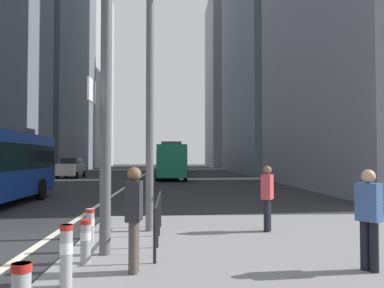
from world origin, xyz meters
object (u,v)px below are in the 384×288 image
(city_bus_red_distant, at_px, (175,158))
(street_lamp_post, at_px, (150,35))
(pedestrian_far, at_px, (134,214))
(pedestrian_walking, at_px, (267,195))
(car_receding_far, at_px, (167,163))
(city_bus_red_receding, at_px, (171,159))
(car_receding_near, at_px, (171,166))
(bollard_left, at_px, (66,252))
(bollard_back, at_px, (90,225))
(pedestrian_waiting, at_px, (369,214))
(car_oncoming_mid, at_px, (71,168))
(bollard_right, at_px, (86,239))
(traffic_signal_gantry, at_px, (3,53))

(city_bus_red_distant, xyz_separation_m, street_lamp_post, (-1.16, -45.72, 3.45))
(pedestrian_far, bearing_deg, pedestrian_walking, 47.99)
(street_lamp_post, bearing_deg, car_receding_far, 90.15)
(city_bus_red_receding, height_order, street_lamp_post, street_lamp_post)
(city_bus_red_distant, relative_size, car_receding_near, 2.58)
(car_receding_far, distance_m, pedestrian_far, 60.66)
(car_receding_far, relative_size, bollard_left, 4.85)
(car_receding_far, xyz_separation_m, bollard_left, (-0.84, -61.32, -0.33))
(city_bus_red_receding, height_order, bollard_back, city_bus_red_receding)
(bollard_back, bearing_deg, pedestrian_waiting, -23.73)
(bollard_left, xyz_separation_m, bollard_back, (-0.21, 2.77, -0.07))
(city_bus_red_distant, bearing_deg, pedestrian_walking, -87.66)
(car_oncoming_mid, height_order, car_receding_far, same)
(car_receding_near, relative_size, pedestrian_waiting, 2.43)
(bollard_right, distance_m, pedestrian_walking, 4.93)
(car_receding_near, bearing_deg, street_lamp_post, -90.90)
(pedestrian_waiting, bearing_deg, bollard_back, 156.27)
(city_bus_red_distant, xyz_separation_m, pedestrian_walking, (1.88, -45.96, -0.75))
(street_lamp_post, height_order, pedestrian_walking, street_lamp_post)
(traffic_signal_gantry, xyz_separation_m, bollard_left, (1.76, -1.90, -3.45))
(car_receding_near, relative_size, street_lamp_post, 0.52)
(bollard_left, height_order, pedestrian_far, pedestrian_far)
(car_oncoming_mid, distance_m, pedestrian_waiting, 35.16)
(city_bus_red_distant, distance_m, car_receding_near, 9.15)
(city_bus_red_receding, height_order, bollard_right, city_bus_red_receding)
(pedestrian_walking, relative_size, pedestrian_far, 0.97)
(traffic_signal_gantry, bearing_deg, car_receding_far, 87.50)
(car_oncoming_mid, bearing_deg, car_receding_near, 38.60)
(city_bus_red_receding, relative_size, city_bus_red_distant, 1.06)
(city_bus_red_receding, xyz_separation_m, pedestrian_far, (-0.61, -30.88, -0.71))
(bollard_right, distance_m, bollard_back, 1.49)
(city_bus_red_distant, relative_size, bollard_left, 11.70)
(city_bus_red_receding, xyz_separation_m, bollard_left, (-1.54, -31.55, -1.18))
(pedestrian_walking, xyz_separation_m, pedestrian_far, (-3.10, -3.44, 0.04))
(street_lamp_post, height_order, pedestrian_far, street_lamp_post)
(bollard_left, distance_m, bollard_right, 1.30)
(car_receding_near, height_order, car_receding_far, same)
(city_bus_red_distant, bearing_deg, pedestrian_waiting, -86.85)
(traffic_signal_gantry, height_order, street_lamp_post, street_lamp_post)
(car_receding_far, distance_m, bollard_left, 61.32)
(traffic_signal_gantry, height_order, pedestrian_walking, traffic_signal_gantry)
(bollard_right, bearing_deg, pedestrian_far, -34.60)
(car_receding_far, bearing_deg, pedestrian_waiting, -86.20)
(car_receding_near, height_order, pedestrian_waiting, car_receding_near)
(traffic_signal_gantry, bearing_deg, pedestrian_waiting, -11.61)
(car_receding_near, xyz_separation_m, traffic_signal_gantry, (-3.32, -39.07, 3.12))
(city_bus_red_distant, xyz_separation_m, bollard_right, (-2.14, -48.76, -1.25))
(city_bus_red_distant, distance_m, street_lamp_post, 45.86)
(car_receding_near, height_order, street_lamp_post, street_lamp_post)
(bollard_back, bearing_deg, car_receding_near, 87.33)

